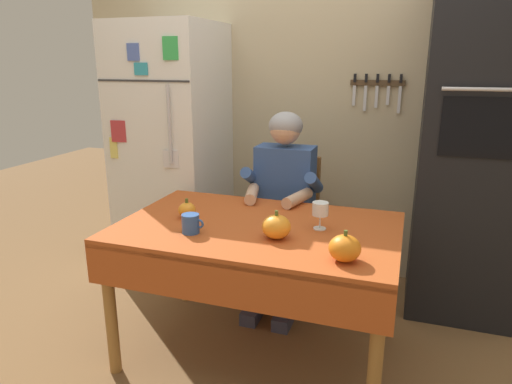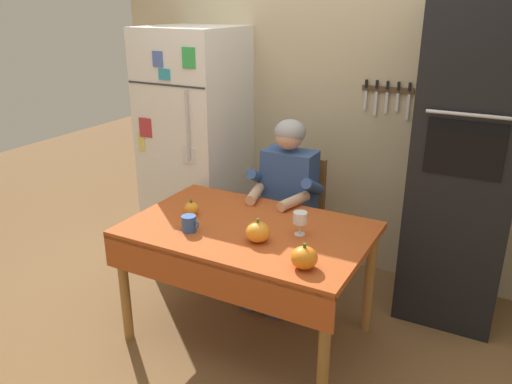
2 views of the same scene
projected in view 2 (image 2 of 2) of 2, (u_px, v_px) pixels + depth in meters
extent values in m
plane|color=brown|center=(241.00, 341.00, 3.15)|extent=(10.00, 10.00, 0.00)
cube|color=#BCAD89|center=(335.00, 97.00, 3.78)|extent=(3.70, 0.10, 2.60)
cube|color=#4C3823|center=(388.00, 89.00, 3.52)|extent=(0.36, 0.02, 0.04)
cube|color=silver|center=(365.00, 100.00, 3.61)|extent=(0.02, 0.01, 0.14)
cube|color=black|center=(366.00, 84.00, 3.56)|extent=(0.02, 0.01, 0.06)
cube|color=silver|center=(375.00, 104.00, 3.58)|extent=(0.02, 0.01, 0.17)
cube|color=black|center=(377.00, 84.00, 3.53)|extent=(0.02, 0.01, 0.06)
cube|color=silver|center=(386.00, 103.00, 3.54)|extent=(0.02, 0.01, 0.15)
cube|color=black|center=(388.00, 85.00, 3.50)|extent=(0.02, 0.01, 0.06)
cube|color=silver|center=(397.00, 102.00, 3.51)|extent=(0.02, 0.01, 0.12)
cube|color=black|center=(399.00, 86.00, 3.46)|extent=(0.02, 0.01, 0.06)
cube|color=silver|center=(408.00, 107.00, 3.48)|extent=(0.02, 0.01, 0.18)
cube|color=black|center=(410.00, 87.00, 3.43)|extent=(0.02, 0.01, 0.06)
cube|color=white|center=(196.00, 145.00, 4.04)|extent=(0.68, 0.68, 1.80)
cylinder|color=silver|center=(187.00, 126.00, 3.57)|extent=(0.02, 0.02, 0.50)
cube|color=#333335|center=(165.00, 85.00, 3.57)|extent=(0.67, 0.01, 0.01)
cube|color=teal|center=(164.00, 74.00, 3.55)|extent=(0.10, 0.01, 0.08)
cube|color=#E5D666|center=(142.00, 142.00, 3.84)|extent=(0.05, 0.01, 0.14)
cube|color=green|center=(189.00, 58.00, 3.41)|extent=(0.10, 0.02, 0.14)
cube|color=silver|center=(189.00, 156.00, 3.67)|extent=(0.11, 0.02, 0.12)
cube|color=#B73338|center=(146.00, 128.00, 3.78)|extent=(0.11, 0.02, 0.14)
cube|color=#4C66B7|center=(158.00, 59.00, 3.53)|extent=(0.08, 0.01, 0.11)
cube|color=black|center=(467.00, 161.00, 3.14)|extent=(0.60, 0.60, 2.10)
cube|color=black|center=(464.00, 149.00, 2.83)|extent=(0.42, 0.01, 0.32)
cylinder|color=silver|center=(469.00, 115.00, 2.74)|extent=(0.45, 0.02, 0.02)
cylinder|color=#9E6B33|center=(125.00, 288.00, 3.07)|extent=(0.06, 0.06, 0.70)
cylinder|color=#9E6B33|center=(198.00, 238.00, 3.71)|extent=(0.06, 0.06, 0.70)
cylinder|color=#9E6B33|center=(324.00, 354.00, 2.50)|extent=(0.06, 0.06, 0.70)
cylinder|color=#9E6B33|center=(370.00, 281.00, 3.15)|extent=(0.06, 0.06, 0.70)
cube|color=#B24C1E|center=(248.00, 230.00, 2.98)|extent=(1.40, 0.90, 0.04)
cube|color=#B24C1E|center=(207.00, 279.00, 2.65)|extent=(1.40, 0.01, 0.20)
cube|color=brown|center=(291.00, 229.00, 3.66)|extent=(0.40, 0.40, 0.04)
cube|color=brown|center=(302.00, 188.00, 3.72)|extent=(0.36, 0.04, 0.48)
cylinder|color=brown|center=(259.00, 262.00, 3.68)|extent=(0.04, 0.04, 0.41)
cylinder|color=brown|center=(279.00, 243.00, 3.96)|extent=(0.04, 0.04, 0.41)
cylinder|color=brown|center=(302.00, 273.00, 3.53)|extent=(0.04, 0.04, 0.41)
cylinder|color=brown|center=(320.00, 253.00, 3.81)|extent=(0.04, 0.04, 0.41)
cube|color=#38384C|center=(253.00, 298.00, 3.53)|extent=(0.10, 0.22, 0.08)
cube|color=#38384C|center=(279.00, 306.00, 3.44)|extent=(0.10, 0.22, 0.08)
cylinder|color=#38384C|center=(257.00, 270.00, 3.52)|extent=(0.09, 0.09, 0.38)
cylinder|color=#38384C|center=(284.00, 277.00, 3.43)|extent=(0.09, 0.09, 0.38)
cube|color=#38384C|center=(269.00, 226.00, 3.55)|extent=(0.12, 0.40, 0.11)
cube|color=#38384C|center=(293.00, 232.00, 3.47)|extent=(0.12, 0.40, 0.11)
cube|color=#33518E|center=(289.00, 184.00, 3.50)|extent=(0.36, 0.20, 0.48)
cylinder|color=#33518E|center=(259.00, 177.00, 3.52)|extent=(0.07, 0.26, 0.18)
cylinder|color=#33518E|center=(313.00, 187.00, 3.34)|extent=(0.07, 0.26, 0.18)
cylinder|color=#D8A884|center=(255.00, 194.00, 3.37)|extent=(0.13, 0.27, 0.07)
cylinder|color=#D8A884|center=(294.00, 201.00, 3.25)|extent=(0.13, 0.27, 0.07)
sphere|color=#D8A884|center=(289.00, 135.00, 3.36)|extent=(0.19, 0.19, 0.19)
ellipsoid|color=#99999E|center=(290.00, 132.00, 3.36)|extent=(0.21, 0.21, 0.17)
cylinder|color=#2D569E|center=(189.00, 223.00, 2.90)|extent=(0.08, 0.08, 0.09)
torus|color=#2D569E|center=(196.00, 224.00, 2.88)|extent=(0.05, 0.01, 0.05)
cylinder|color=white|center=(300.00, 234.00, 2.87)|extent=(0.06, 0.06, 0.01)
cylinder|color=white|center=(300.00, 228.00, 2.85)|extent=(0.01, 0.01, 0.07)
cylinder|color=white|center=(300.00, 218.00, 2.83)|extent=(0.08, 0.08, 0.07)
ellipsoid|color=orange|center=(258.00, 232.00, 2.77)|extent=(0.14, 0.14, 0.11)
cylinder|color=#4C6023|center=(258.00, 221.00, 2.75)|extent=(0.02, 0.02, 0.02)
ellipsoid|color=orange|center=(304.00, 258.00, 2.50)|extent=(0.13, 0.13, 0.11)
cylinder|color=#4C6023|center=(305.00, 245.00, 2.47)|extent=(0.02, 0.02, 0.02)
ellipsoid|color=orange|center=(191.00, 209.00, 3.11)|extent=(0.09, 0.09, 0.08)
cylinder|color=#4C6023|center=(191.00, 201.00, 3.10)|extent=(0.02, 0.02, 0.02)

